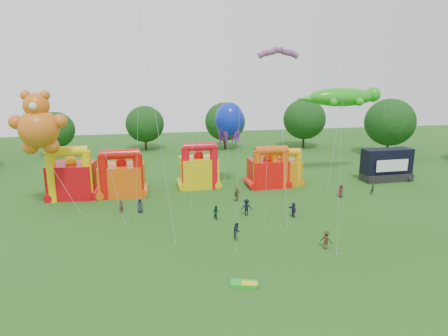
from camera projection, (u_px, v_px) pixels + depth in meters
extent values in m
plane|color=#1F4F16|center=(261.00, 296.00, 28.93)|extent=(160.00, 160.00, 0.00)
cylinder|color=#352314|center=(387.00, 146.00, 76.24)|extent=(0.44, 0.44, 3.72)
ellipsoid|color=#143C12|center=(390.00, 122.00, 75.16)|extent=(9.30, 9.30, 8.89)
cylinder|color=#352314|center=(303.00, 139.00, 84.05)|extent=(0.44, 0.44, 3.51)
ellipsoid|color=#143C12|center=(304.00, 119.00, 83.03)|extent=(8.77, 8.78, 8.39)
cylinder|color=#352314|center=(225.00, 141.00, 82.77)|extent=(0.44, 0.44, 3.30)
ellipsoid|color=#143C12|center=(225.00, 122.00, 81.81)|extent=(8.25, 8.25, 7.88)
cylinder|color=#352314|center=(146.00, 142.00, 81.77)|extent=(0.44, 0.44, 3.09)
ellipsoid|color=#143C12|center=(145.00, 124.00, 80.87)|extent=(7.73, 7.72, 7.38)
cylinder|color=#352314|center=(57.00, 148.00, 76.10)|extent=(0.44, 0.44, 2.88)
ellipsoid|color=#143C12|center=(55.00, 130.00, 75.26)|extent=(7.20, 7.20, 6.88)
cube|color=red|center=(73.00, 180.00, 51.14)|extent=(5.88, 4.92, 4.40)
cylinder|color=yellow|center=(52.00, 177.00, 49.03)|extent=(1.19, 1.19, 6.29)
cylinder|color=yellow|center=(87.00, 175.00, 49.79)|extent=(1.19, 1.19, 6.29)
cylinder|color=yellow|center=(67.00, 151.00, 48.66)|extent=(4.83, 1.25, 1.25)
sphere|color=yellow|center=(71.00, 161.00, 50.54)|extent=(1.40, 1.40, 1.40)
cube|color=#E7550C|center=(122.00, 180.00, 52.26)|extent=(5.94, 4.97, 4.00)
cylinder|color=red|center=(104.00, 177.00, 50.15)|extent=(1.21, 1.21, 5.71)
cylinder|color=red|center=(139.00, 175.00, 50.92)|extent=(1.21, 1.21, 5.71)
cylinder|color=red|center=(120.00, 154.00, 49.86)|extent=(4.89, 1.27, 1.27)
sphere|color=red|center=(121.00, 162.00, 51.71)|extent=(1.40, 1.40, 1.40)
cube|color=#DDC10B|center=(199.00, 172.00, 55.74)|extent=(5.25, 4.34, 4.17)
cylinder|color=red|center=(186.00, 169.00, 53.80)|extent=(1.09, 1.09, 5.96)
cylinder|color=red|center=(214.00, 168.00, 54.50)|extent=(1.09, 1.09, 5.96)
cylinder|color=red|center=(200.00, 147.00, 53.44)|extent=(4.42, 1.15, 1.15)
sphere|color=red|center=(198.00, 155.00, 55.17)|extent=(1.40, 1.40, 1.40)
cube|color=#F20D0B|center=(268.00, 173.00, 56.14)|extent=(5.18, 4.23, 3.78)
cylinder|color=#F3500D|center=(257.00, 170.00, 54.22)|extent=(1.10, 1.10, 5.40)
cylinder|color=#F3500D|center=(284.00, 169.00, 54.92)|extent=(1.10, 1.10, 5.40)
cylinder|color=#F3500D|center=(271.00, 150.00, 53.92)|extent=(4.45, 1.16, 1.16)
sphere|color=#F3500D|center=(268.00, 158.00, 55.62)|extent=(1.40, 1.40, 1.40)
cube|color=orange|center=(283.00, 172.00, 57.05)|extent=(4.50, 3.64, 3.46)
cylinder|color=#F7A60D|center=(274.00, 170.00, 55.34)|extent=(0.97, 0.97, 4.94)
cylinder|color=#F7A60D|center=(298.00, 169.00, 55.96)|extent=(0.97, 0.97, 4.94)
cylinder|color=#F7A60D|center=(287.00, 152.00, 55.06)|extent=(3.92, 1.02, 1.02)
sphere|color=#F7A60D|center=(283.00, 158.00, 56.56)|extent=(1.40, 1.40, 1.40)
cube|color=black|center=(386.00, 177.00, 59.13)|extent=(7.38, 2.94, 1.10)
cube|color=black|center=(387.00, 161.00, 58.76)|extent=(7.37, 2.58, 3.65)
cube|color=white|center=(392.00, 166.00, 57.48)|extent=(5.04, 0.22, 1.72)
cylinder|color=black|center=(372.00, 181.00, 57.60)|extent=(0.30, 0.90, 0.90)
cylinder|color=black|center=(408.00, 179.00, 58.65)|extent=(0.30, 0.90, 0.90)
sphere|color=#D26317|center=(39.00, 129.00, 45.08)|extent=(4.44, 4.44, 4.44)
sphere|color=#D26317|center=(36.00, 105.00, 44.45)|extent=(2.82, 2.82, 2.82)
sphere|color=#D26317|center=(25.00, 95.00, 44.01)|extent=(1.11, 1.11, 1.11)
sphere|color=#D26317|center=(45.00, 95.00, 44.37)|extent=(1.11, 1.11, 1.11)
sphere|color=#D26317|center=(16.00, 122.00, 44.47)|extent=(1.61, 1.61, 1.61)
sphere|color=#D26317|center=(60.00, 121.00, 45.30)|extent=(1.61, 1.61, 1.61)
sphere|color=#D26317|center=(30.00, 147.00, 45.36)|extent=(1.81, 1.81, 1.81)
sphere|color=#D26317|center=(51.00, 146.00, 45.75)|extent=(1.81, 1.81, 1.81)
sphere|color=white|center=(33.00, 106.00, 43.15)|extent=(0.81, 0.81, 0.81)
ellipsoid|color=green|center=(342.00, 97.00, 59.99)|extent=(10.55, 3.30, 2.80)
sphere|color=green|center=(373.00, 95.00, 60.85)|extent=(2.27, 2.27, 2.27)
cone|color=green|center=(308.00, 99.00, 59.08)|extent=(4.12, 1.65, 1.65)
sphere|color=green|center=(349.00, 100.00, 62.09)|extent=(1.24, 1.24, 1.24)
sphere|color=green|center=(359.00, 102.00, 58.94)|extent=(1.24, 1.24, 1.24)
sphere|color=green|center=(324.00, 101.00, 61.34)|extent=(1.24, 1.24, 1.24)
sphere|color=green|center=(333.00, 102.00, 58.20)|extent=(1.24, 1.24, 1.24)
ellipsoid|color=#0D24C4|center=(229.00, 120.00, 54.74)|extent=(3.93, 3.93, 4.71)
cone|color=#591E8C|center=(238.00, 135.00, 55.48)|extent=(0.88, 0.88, 3.14)
cone|color=#591E8C|center=(232.00, 134.00, 56.42)|extent=(0.88, 0.88, 3.14)
cone|color=#591E8C|center=(223.00, 134.00, 56.19)|extent=(0.88, 0.88, 3.14)
cone|color=#591E8C|center=(220.00, 135.00, 55.02)|extent=(0.88, 0.88, 3.14)
cone|color=#591E8C|center=(226.00, 136.00, 54.09)|extent=(0.88, 0.88, 3.14)
cone|color=#591E8C|center=(236.00, 136.00, 54.32)|extent=(0.88, 0.88, 3.14)
cube|color=green|center=(244.00, 284.00, 30.34)|extent=(2.21, 1.58, 0.24)
cube|color=yellow|center=(250.00, 284.00, 30.10)|extent=(1.33, 0.95, 0.10)
imported|color=#202636|center=(140.00, 206.00, 45.75)|extent=(0.84, 0.58, 1.66)
imported|color=#501622|center=(121.00, 207.00, 45.55)|extent=(0.66, 0.61, 1.52)
imported|color=#163828|center=(216.00, 212.00, 43.76)|extent=(0.88, 0.94, 1.55)
imported|color=black|center=(246.00, 207.00, 44.77)|extent=(1.29, 0.80, 1.91)
imported|color=#3D3518|center=(237.00, 194.00, 49.65)|extent=(1.11, 0.98, 1.79)
imported|color=#25253E|center=(293.00, 210.00, 44.34)|extent=(0.74, 1.63, 1.70)
imported|color=#53171F|center=(341.00, 191.00, 51.29)|extent=(0.83, 0.57, 1.64)
imported|color=#163722|center=(372.00, 189.00, 52.33)|extent=(0.70, 0.59, 1.63)
imported|color=black|center=(237.00, 231.00, 38.47)|extent=(0.73, 0.89, 1.69)
imported|color=#3B2917|center=(326.00, 240.00, 36.38)|extent=(1.26, 1.29, 1.77)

